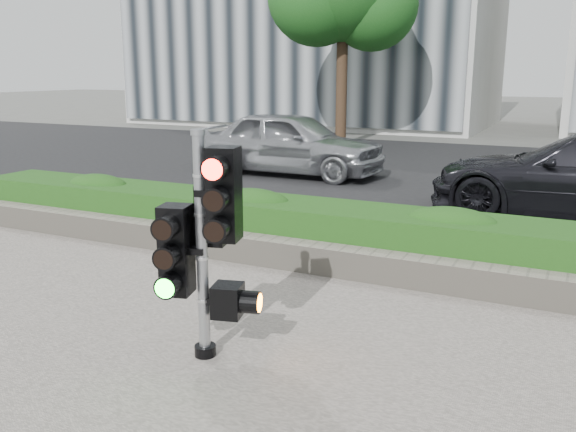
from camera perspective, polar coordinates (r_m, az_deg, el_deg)
The scene contains 7 objects.
ground at distance 5.94m, azimuth -4.98°, elevation -10.64°, with size 120.00×120.00×0.00m, color #51514C.
road at distance 15.10m, azimuth 14.80°, elevation 3.78°, with size 60.00×13.00×0.02m, color black.
curb at distance 8.61m, azimuth 5.77°, elevation -2.54°, with size 60.00×0.25×0.12m, color gray.
stone_wall at distance 7.46m, azimuth 2.47°, elevation -3.89°, with size 12.00×0.32×0.34m, color gray.
hedge at distance 7.99m, azimuth 4.34°, elevation -1.47°, with size 12.00×1.00×0.68m, color #367B25.
traffic_signal at distance 5.07m, azimuth -7.72°, elevation -1.73°, with size 0.70×0.58×1.94m.
car_silver at distance 14.46m, azimuth 0.29°, elevation 6.87°, with size 1.78×4.43×1.51m, color #9FA1A6.
Camera 1 is at (2.81, -4.64, 2.41)m, focal length 38.00 mm.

